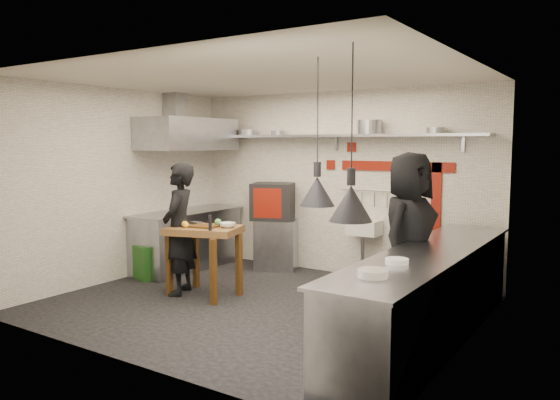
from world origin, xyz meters
The scene contains 47 objects.
floor centered at (0.00, 0.00, 0.00)m, with size 5.00×5.00×0.00m, color black.
ceiling centered at (0.00, 0.00, 2.80)m, with size 5.00×5.00×0.00m, color beige.
wall_back centered at (0.00, 2.10, 1.40)m, with size 5.00×0.04×2.80m, color silver.
wall_front centered at (0.00, -2.10, 1.40)m, with size 5.00×0.04×2.80m, color silver.
wall_left centered at (-2.50, 0.00, 1.40)m, with size 0.04×4.20×2.80m, color silver.
wall_right centered at (2.50, 0.00, 1.40)m, with size 0.04×4.20×2.80m, color silver.
red_band_horiz centered at (0.95, 2.08, 1.68)m, with size 1.70×0.02×0.14m, color maroon.
red_band_vert centered at (1.55, 2.08, 1.20)m, with size 0.14×0.02×1.10m, color maroon.
red_tile_a centered at (0.25, 2.08, 1.95)m, with size 0.14×0.02×0.14m, color maroon.
red_tile_b centered at (-0.10, 2.08, 1.68)m, with size 0.14×0.02×0.14m, color maroon.
back_shelf centered at (0.00, 1.92, 2.12)m, with size 4.60×0.34×0.04m, color gray.
shelf_bracket_left centered at (-1.90, 2.07, 2.02)m, with size 0.04×0.06×0.24m, color gray.
shelf_bracket_mid centered at (0.00, 2.07, 2.02)m, with size 0.04×0.06×0.24m, color gray.
shelf_bracket_right centered at (1.90, 2.07, 2.02)m, with size 0.04×0.06×0.24m, color gray.
pan_far_left centered at (-1.55, 1.92, 2.19)m, with size 0.28×0.28×0.09m, color gray.
pan_mid_left centered at (-0.97, 1.92, 2.18)m, with size 0.22×0.22×0.07m, color gray.
stock_pot centered at (0.61, 1.92, 2.24)m, with size 0.35×0.35×0.20m, color gray.
pan_right centered at (1.57, 1.92, 2.18)m, with size 0.25×0.25×0.08m, color gray.
oven_stand centered at (-0.93, 1.82, 0.40)m, with size 0.64×0.58×0.80m, color gray.
combi_oven centered at (-0.97, 1.77, 1.09)m, with size 0.63×0.59×0.58m, color black.
oven_door centered at (-0.89, 1.50, 1.09)m, with size 0.44×0.03×0.46m, color maroon.
oven_glass centered at (-0.93, 1.48, 1.09)m, with size 0.34×0.02×0.34m, color black.
hand_sink centered at (0.55, 1.92, 0.78)m, with size 0.46×0.34×0.22m, color silver.
sink_tap centered at (0.55, 1.92, 0.96)m, with size 0.03×0.03×0.14m, color gray.
sink_drain centered at (0.55, 1.88, 0.34)m, with size 0.06×0.06×0.66m, color gray.
utensil_rail centered at (0.55, 2.06, 1.32)m, with size 0.02×0.02×0.90m, color gray.
counter_right centered at (2.15, 0.00, 0.45)m, with size 0.70×3.80×0.90m, color gray.
counter_right_top centered at (2.15, 0.00, 0.92)m, with size 0.76×3.90×0.03m, color gray.
plate_stack centered at (2.12, -1.35, 0.96)m, with size 0.25×0.25×0.07m, color silver.
small_bowl_right centered at (2.10, -0.77, 0.96)m, with size 0.21×0.21×0.05m, color silver.
counter_left centered at (-2.15, 1.05, 0.45)m, with size 0.70×1.90×0.90m, color gray.
counter_left_top centered at (-2.15, 1.05, 0.92)m, with size 0.76×2.00×0.03m, color gray.
extractor_hood centered at (-2.10, 1.05, 2.15)m, with size 0.78×1.60×0.50m, color gray.
hood_duct centered at (-2.35, 1.05, 2.55)m, with size 0.28×0.28×0.50m, color gray.
green_bin centered at (-2.14, 0.22, 0.25)m, with size 0.36×0.36×0.50m, color #1E561A.
prep_table centered at (-0.86, -0.02, 0.46)m, with size 0.92×0.64×0.92m, color brown, non-canonical shape.
cutting_board centered at (-0.82, -0.05, 0.93)m, with size 0.35×0.25×0.03m, color #472B0F.
pepper_mill centered at (-0.57, -0.22, 1.02)m, with size 0.04×0.04×0.20m, color black.
lemon_a centered at (-1.04, -0.18, 0.96)m, with size 0.08×0.08×0.08m, color yellow.
lemon_b centered at (-0.99, -0.21, 0.96)m, with size 0.07×0.07×0.07m, color yellow.
veg_ball centered at (-0.74, 0.13, 0.97)m, with size 0.09×0.09×0.09m, color #4B863C.
steel_tray centered at (-1.10, 0.11, 0.94)m, with size 0.17×0.11×0.03m, color gray.
bowl centered at (-0.55, 0.10, 0.95)m, with size 0.21×0.21×0.07m, color silver.
heat_lamp_near centered at (1.35, -0.91, 2.11)m, with size 0.33×0.33×1.38m, color black, non-canonical shape.
heat_lamp_far centered at (1.94, -1.40, 2.09)m, with size 0.35×0.35×1.42m, color black, non-canonical shape.
chef_left centered at (-1.19, -0.13, 0.88)m, with size 0.64×0.42×1.75m, color black.
chef_right centered at (1.73, 0.53, 0.96)m, with size 0.93×0.61×1.91m, color black.
Camera 1 is at (3.87, -5.37, 2.01)m, focal length 35.00 mm.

